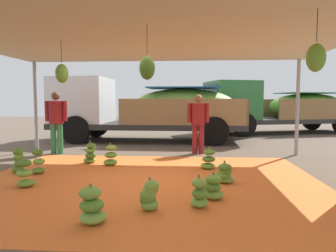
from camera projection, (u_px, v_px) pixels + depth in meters
name	position (u px, v px, depth m)	size (l,w,h in m)	color
ground_plane	(162.00, 155.00, 8.81)	(40.00, 40.00, 0.00)	brown
tarp_orange	(147.00, 183.00, 5.83)	(6.54, 5.42, 0.01)	orange
tent_canopy	(146.00, 37.00, 5.51)	(8.00, 7.00, 2.75)	#9EA0A5
banana_bunch_0	(208.00, 160.00, 6.96)	(0.41, 0.42, 0.50)	#6B9E38
banana_bunch_1	(25.00, 174.00, 5.52)	(0.41, 0.39, 0.54)	#60932D
banana_bunch_3	(38.00, 163.00, 6.50)	(0.37, 0.37, 0.57)	#518428
banana_bunch_4	(199.00, 194.00, 4.43)	(0.30, 0.34, 0.48)	#75A83D
banana_bunch_6	(213.00, 188.00, 4.83)	(0.38, 0.37, 0.43)	#75A83D
banana_bunch_7	(149.00, 196.00, 4.35)	(0.35, 0.35, 0.47)	#6B9E38
banana_bunch_8	(225.00, 174.00, 5.76)	(0.38, 0.41, 0.42)	#6B9E38
banana_bunch_9	(90.00, 154.00, 7.63)	(0.44, 0.44, 0.55)	#60932D
banana_bunch_10	(19.00, 161.00, 6.55)	(0.35, 0.32, 0.58)	#518428
banana_bunch_11	(92.00, 207.00, 3.87)	(0.47, 0.47, 0.50)	#75A83D
banana_bunch_12	(111.00, 156.00, 7.36)	(0.41, 0.41, 0.53)	#60932D
cargo_truck_main	(144.00, 108.00, 11.85)	(7.19, 2.62, 2.40)	#2D2D2D
cargo_truck_far	(278.00, 107.00, 14.71)	(7.56, 4.26, 2.40)	#2D2D2D
worker_0	(56.00, 118.00, 8.96)	(0.65, 0.40, 1.79)	#337A4C
worker_1	(198.00, 119.00, 8.99)	(0.63, 0.38, 1.71)	maroon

